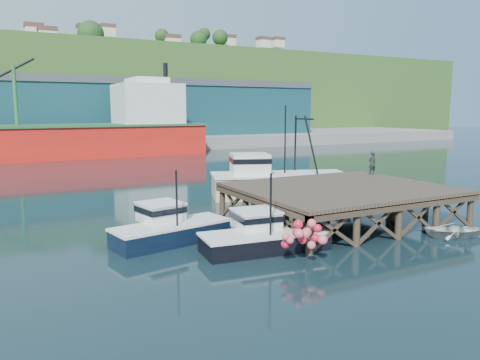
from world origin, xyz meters
TOP-DOWN VIEW (x-y plane):
  - ground at (0.00, 0.00)m, footprint 300.00×300.00m
  - wharf at (5.50, -0.19)m, footprint 12.00×10.00m
  - far_quay at (0.00, 70.00)m, footprint 160.00×40.00m
  - warehouse_mid at (0.00, 65.00)m, footprint 28.00×16.00m
  - warehouse_right at (30.00, 65.00)m, footprint 30.00×16.00m
  - cargo_ship at (-8.46, 48.00)m, footprint 55.50×10.00m
  - hillside at (0.00, 100.00)m, footprint 220.00×50.00m
  - boat_navy at (-5.31, 0.45)m, footprint 6.37×3.90m
  - boat_black at (-1.68, -2.92)m, footprint 6.41×5.35m
  - trawler at (6.34, 8.54)m, footprint 11.17×7.06m
  - dinghy at (8.65, -5.80)m, footprint 3.86×3.44m
  - dockworker at (10.90, 3.07)m, footprint 0.61×0.41m

SIDE VIEW (x-z plane):
  - ground at x=0.00m, z-range 0.00..0.00m
  - dinghy at x=8.65m, z-range 0.00..0.66m
  - boat_black at x=-1.68m, z-range -1.21..2.62m
  - boat_navy at x=-5.31m, z-range -1.13..2.66m
  - far_quay at x=0.00m, z-range 0.00..2.00m
  - trawler at x=6.34m, z-range -2.07..4.97m
  - wharf at x=5.50m, z-range 0.63..3.25m
  - dockworker at x=10.90m, z-range 2.12..3.77m
  - cargo_ship at x=-8.46m, z-range -3.56..10.19m
  - warehouse_mid at x=0.00m, z-range 2.00..11.00m
  - warehouse_right at x=30.00m, z-range 2.00..11.00m
  - hillside at x=0.00m, z-range 0.00..22.00m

